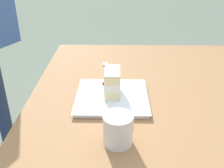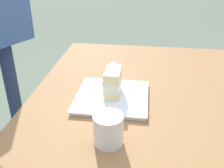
# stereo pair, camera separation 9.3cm
# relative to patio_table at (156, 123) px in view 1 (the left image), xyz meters

# --- Properties ---
(patio_table) EXTENTS (1.19, 0.95, 0.73)m
(patio_table) POSITION_rel_patio_table_xyz_m (0.00, 0.00, 0.00)
(patio_table) COLOR olive
(patio_table) RESTS_ON ground
(dessert_plate) EXTENTS (0.26, 0.26, 0.02)m
(dessert_plate) POSITION_rel_patio_table_xyz_m (-0.00, 0.17, 0.11)
(dessert_plate) COLOR white
(dessert_plate) RESTS_ON patio_table
(cake_slice) EXTENTS (0.10, 0.06, 0.10)m
(cake_slice) POSITION_rel_patio_table_xyz_m (0.01, 0.17, 0.17)
(cake_slice) COLOR beige
(cake_slice) RESTS_ON dessert_plate
(dessert_fork) EXTENTS (0.17, 0.02, 0.01)m
(dessert_fork) POSITION_rel_patio_table_xyz_m (0.26, 0.20, 0.11)
(dessert_fork) COLOR silver
(dessert_fork) RESTS_ON patio_table
(coffee_cup) EXTENTS (0.08, 0.08, 0.09)m
(coffee_cup) POSITION_rel_patio_table_xyz_m (-0.24, 0.15, 0.15)
(coffee_cup) COLOR silver
(coffee_cup) RESTS_ON patio_table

